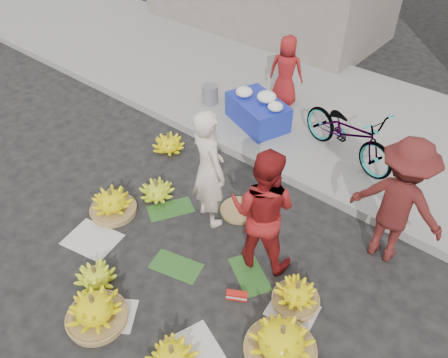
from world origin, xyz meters
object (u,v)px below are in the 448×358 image
Objects in this scene: flower_table at (258,110)px; banana_bunch_0 at (112,203)px; banana_bunch_4 at (281,342)px; vendor_cream at (209,169)px; bicycle at (349,132)px.

banana_bunch_0 is at bearing -74.81° from flower_table.
banana_bunch_0 is 0.79× the size of banana_bunch_4.
bicycle is (0.85, 2.37, -0.28)m from vendor_cream.
banana_bunch_4 is at bearing -145.93° from bicycle.
banana_bunch_0 is 3.07m from banana_bunch_4.
bicycle reaches higher than banana_bunch_0.
flower_table is 1.70m from bicycle.
bicycle is at bearing 23.67° from flower_table.
banana_bunch_4 is 4.35m from flower_table.
banana_bunch_0 is 3.77m from bicycle.
vendor_cream is at bearing 35.88° from banana_bunch_0.
banana_bunch_0 is at bearing 175.25° from banana_bunch_4.
vendor_cream is 2.48m from flower_table.
vendor_cream reaches higher than flower_table.
bicycle is (1.69, 0.09, 0.21)m from flower_table.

